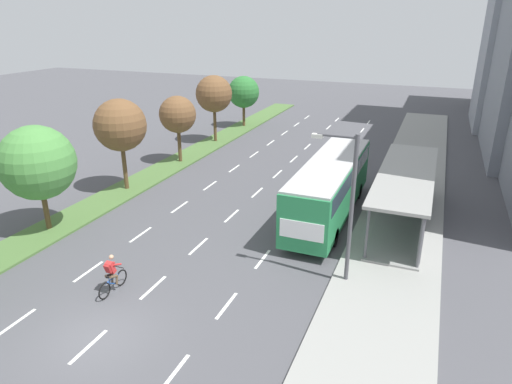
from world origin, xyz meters
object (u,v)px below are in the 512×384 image
Objects in this scene: bus_shelter at (410,192)px; median_tree_third at (120,125)px; streetlight at (348,199)px; median_tree_fourth at (178,115)px; cyclist at (112,275)px; median_tree_second at (37,163)px; median_tree_farthest at (244,92)px; median_tree_fifth at (214,94)px; bus at (330,183)px.

median_tree_third is at bearing -175.00° from bus_shelter.
bus_shelter is at bearing 73.83° from streetlight.
median_tree_fourth is 19.84m from streetlight.
median_tree_second reaches higher than cyclist.
median_tree_farthest is 0.78× the size of streetlight.
median_tree_fourth is 0.87× the size of median_tree_fifth.
bus_shelter is 21.49m from median_tree_fifth.
bus_shelter is at bearing 5.00° from median_tree_third.
median_tree_second reaches higher than bus_shelter.
cyclist is 0.31× the size of median_tree_fifth.
median_tree_fifth is (-6.96, 23.41, 3.61)m from cyclist.
bus is 2.19× the size of median_tree_fourth.
median_tree_fifth is (-0.22, 6.62, 0.57)m from median_tree_fourth.
bus is at bearing -23.53° from median_tree_fourth.
median_tree_fourth is at bearing -89.06° from median_tree_farthest.
median_tree_fourth is 0.79× the size of streetlight.
median_tree_third is (-13.54, -0.81, 2.33)m from bus.
median_tree_second is 6.65m from median_tree_third.
median_tree_second is 1.11× the size of median_tree_farthest.
median_tree_second is 0.95× the size of median_tree_third.
cyclist is 12.81m from median_tree_third.
median_tree_farthest is at bearing 134.27° from bus_shelter.
median_tree_fifth reaches higher than bus_shelter.
streetlight is (15.53, -12.35, 0.06)m from median_tree_fourth.
median_tree_second is at bearing -90.39° from median_tree_fifth.
median_tree_farthest is (0.00, 6.62, -0.80)m from median_tree_fifth.
streetlight reaches higher than median_tree_farthest.
median_tree_fourth is (-6.73, 16.79, 3.04)m from cyclist.
median_tree_fifth is at bearing 106.55° from cyclist.
median_tree_fifth reaches higher than median_tree_fourth.
median_tree_second is at bearing -91.49° from median_tree_third.
median_tree_fifth is (-13.58, 12.44, 2.33)m from bus.
median_tree_third is at bearing 159.99° from streetlight.
streetlight is (8.79, 4.44, 3.10)m from cyclist.
median_tree_fourth is at bearing 141.51° from streetlight.
median_tree_second reaches higher than bus.
streetlight is (15.75, -18.97, -0.51)m from median_tree_fifth.
median_tree_fifth reaches higher than bus.
cyclist is at bearing -68.14° from median_tree_fourth.
median_tree_farthest is (-0.22, 13.25, -0.23)m from median_tree_fourth.
median_tree_fourth is at bearing 88.46° from median_tree_second.
median_tree_farthest is at bearing 90.94° from median_tree_fourth.
bus_shelter is at bearing -45.73° from median_tree_farthest.
median_tree_second is 1.10× the size of median_tree_fourth.
cyclist is (-10.90, -11.72, -1.08)m from bus_shelter.
bus is 1.99× the size of median_tree_second.
median_tree_third is (0.17, 6.62, 0.57)m from median_tree_second.
median_tree_third is 16.73m from streetlight.
median_tree_third is 1.01× the size of median_tree_fifth.
bus_shelter is 2.23× the size of median_tree_farthest.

